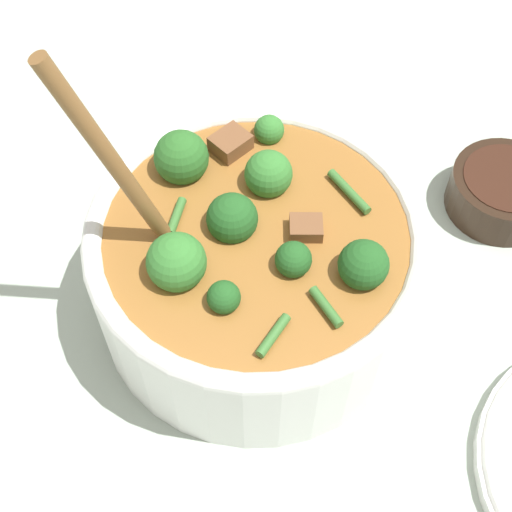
{
  "coord_description": "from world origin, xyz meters",
  "views": [
    {
      "loc": [
        0.04,
        0.32,
        0.53
      ],
      "look_at": [
        0.0,
        0.0,
        0.07
      ],
      "focal_mm": 50.0,
      "sensor_mm": 36.0,
      "label": 1
    }
  ],
  "objects": [
    {
      "name": "stew_bowl",
      "position": [
        0.0,
        -0.0,
        0.06
      ],
      "size": [
        0.26,
        0.26,
        0.28
      ],
      "color": "white",
      "rests_on": "ground_plane"
    },
    {
      "name": "ground_plane",
      "position": [
        0.0,
        0.0,
        0.0
      ],
      "size": [
        4.0,
        4.0,
        0.0
      ],
      "primitive_type": "plane",
      "color": "#ADBCAD"
    },
    {
      "name": "condiment_bowl",
      "position": [
        -0.24,
        -0.08,
        0.02
      ],
      "size": [
        0.1,
        0.1,
        0.04
      ],
      "color": "black",
      "rests_on": "ground_plane"
    }
  ]
}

